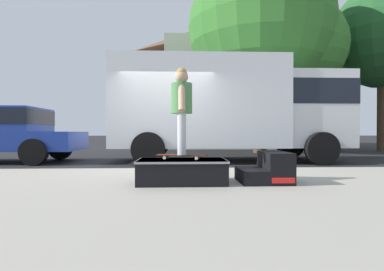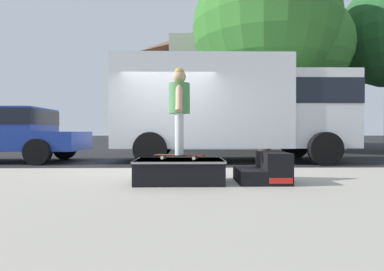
{
  "view_description": "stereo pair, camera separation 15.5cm",
  "coord_description": "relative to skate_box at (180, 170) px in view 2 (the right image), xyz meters",
  "views": [
    {
      "loc": [
        0.33,
        -7.12,
        0.9
      ],
      "look_at": [
        0.59,
        -0.94,
        0.83
      ],
      "focal_mm": 28.66,
      "sensor_mm": 36.0,
      "label": 1
    },
    {
      "loc": [
        0.48,
        -7.12,
        0.9
      ],
      "look_at": [
        0.59,
        -0.94,
        0.83
      ],
      "focal_mm": 28.66,
      "sensor_mm": 36.0,
      "label": 2
    }
  ],
  "objects": [
    {
      "name": "street_tree_main",
      "position": [
        3.84,
        8.47,
        4.93
      ],
      "size": [
        6.85,
        6.22,
        8.54
      ],
      "color": "brown",
      "rests_on": "ground"
    },
    {
      "name": "skateboard",
      "position": [
        -0.0,
        0.05,
        0.22
      ],
      "size": [
        0.81,
        0.37,
        0.07
      ],
      "color": "#4C1E14",
      "rests_on": "skate_box"
    },
    {
      "name": "ground_plane",
      "position": [
        -0.37,
        2.43,
        -0.31
      ],
      "size": [
        140.0,
        140.0,
        0.0
      ],
      "primitive_type": "plane",
      "color": "black"
    },
    {
      "name": "box_truck",
      "position": [
        1.51,
        4.63,
        1.39
      ],
      "size": [
        6.91,
        2.63,
        3.05
      ],
      "color": "white",
      "rests_on": "ground"
    },
    {
      "name": "skate_box",
      "position": [
        0.0,
        0.0,
        0.0
      ],
      "size": [
        1.34,
        0.83,
        0.36
      ],
      "color": "black",
      "rests_on": "sidewalk_slab"
    },
    {
      "name": "house_behind",
      "position": [
        3.69,
        14.79,
        3.93
      ],
      "size": [
        9.54,
        8.23,
        8.4
      ],
      "color": "beige",
      "rests_on": "ground"
    },
    {
      "name": "sidewalk_slab",
      "position": [
        -0.37,
        -0.57,
        -0.25
      ],
      "size": [
        50.0,
        5.0,
        0.12
      ],
      "primitive_type": "cube",
      "color": "#A8A093",
      "rests_on": "ground"
    },
    {
      "name": "skater_kid",
      "position": [
        -0.0,
        0.05,
        1.03
      ],
      "size": [
        0.33,
        0.69,
        1.35
      ],
      "color": "silver",
      "rests_on": "skateboard"
    },
    {
      "name": "kicker_ramp",
      "position": [
        1.33,
        -0.0,
        0.0
      ],
      "size": [
        0.76,
        0.76,
        0.47
      ],
      "color": "black",
      "rests_on": "sidewalk_slab"
    }
  ]
}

